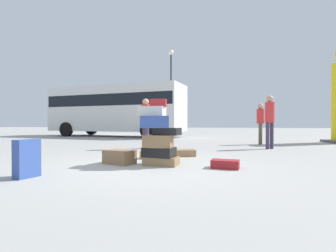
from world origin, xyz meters
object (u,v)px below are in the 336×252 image
Objects in this scene: suitcase_brown_behind_tower at (119,157)px; suitcase_navy_foreground_near at (27,159)px; suitcase_tower at (158,137)px; person_bearded_onlooker at (270,117)px; suitcase_tan_white_trunk at (157,155)px; person_passerby_in_red at (146,119)px; lamp_post at (171,79)px; suitcase_maroon_right_side at (225,164)px; person_tourist_with_camera at (260,120)px; suitcase_brown_foreground_far at (185,153)px; parked_bus at (116,108)px.

suitcase_navy_foreground_near is (-0.94, -1.57, 0.16)m from suitcase_brown_behind_tower.
person_bearded_onlooker is (2.92, 3.83, 0.48)m from suitcase_tower.
suitcase_navy_foreground_near is at bearing -105.86° from suitcase_tan_white_trunk.
lamp_post is at bearing 142.64° from person_passerby_in_red.
suitcase_maroon_right_side is 4.37m from person_bearded_onlooker.
lamp_post is (-1.97, 12.69, 3.36)m from suitcase_tower.
suitcase_tan_white_trunk is 2.91m from suitcase_navy_foreground_near.
suitcase_tower is 1.44m from suitcase_maroon_right_side.
suitcase_brown_behind_tower is (-0.85, 0.02, -0.44)m from suitcase_tower.
suitcase_brown_foreground_far is at bearing -16.37° from person_tourist_with_camera.
suitcase_navy_foreground_near is at bearing -89.26° from lamp_post.
person_passerby_in_red is at bearing 97.93° from suitcase_navy_foreground_near.
parked_bus is at bearing 116.58° from suitcase_tower.
suitcase_navy_foreground_near reaches higher than suitcase_tan_white_trunk.
suitcase_brown_behind_tower is at bearing -142.53° from suitcase_brown_foreground_far.
person_passerby_in_red reaches higher than person_tourist_with_camera.
suitcase_brown_behind_tower is 1.02× the size of suitcase_navy_foreground_near.
suitcase_tan_white_trunk reaches higher than suitcase_maroon_right_side.
suitcase_tan_white_trunk is at bearing -81.59° from lamp_post.
person_passerby_in_red reaches higher than suitcase_brown_foreground_far.
parked_bus is at bearing 133.20° from suitcase_brown_behind_tower.
person_passerby_in_red is at bearing -85.12° from lamp_post.
suitcase_brown_foreground_far is (0.59, 0.64, -0.01)m from suitcase_tan_white_trunk.
lamp_post is at bearing -129.41° from person_tourist_with_camera.
suitcase_tan_white_trunk is 0.13× the size of lamp_post.
suitcase_maroon_right_side is 0.06× the size of parked_bus.
person_bearded_onlooker reaches higher than suitcase_brown_behind_tower.
suitcase_maroon_right_side is 13.78m from lamp_post.
suitcase_brown_foreground_far is at bearing 0.80° from person_passerby_in_red.
suitcase_navy_foreground_near is at bearing -49.84° from person_passerby_in_red.
person_bearded_onlooker is at bearing -28.51° from parked_bus.
suitcase_tan_white_trunk is 0.46× the size of person_tourist_with_camera.
suitcase_brown_behind_tower is 1.14× the size of suitcase_brown_foreground_far.
suitcase_brown_foreground_far is (2.15, 3.09, -0.22)m from suitcase_navy_foreground_near.
lamp_post is (-1.12, 12.67, 3.80)m from suitcase_brown_behind_tower.
suitcase_brown_behind_tower is (-0.62, -0.89, 0.05)m from suitcase_tan_white_trunk.
suitcase_tan_white_trunk is at bearing -17.98° from person_tourist_with_camera.
suitcase_brown_behind_tower is at bearing 178.69° from suitcase_tower.
suitcase_tower is 2.22× the size of suitcase_brown_behind_tower.
suitcase_tower reaches higher than suitcase_navy_foreground_near.
parked_bus is (-8.07, 6.44, 0.77)m from person_bearded_onlooker.
lamp_post reaches higher than person_bearded_onlooker.
person_tourist_with_camera reaches higher than suitcase_tower.
suitcase_brown_foreground_far is 0.33× the size of person_tourist_with_camera.
suitcase_maroon_right_side is at bearing 25.72° from person_bearded_onlooker.
person_tourist_with_camera is 0.18× the size of parked_bus.
suitcase_navy_foreground_near is 0.34× the size of person_bearded_onlooker.
parked_bus reaches higher than person_tourist_with_camera.
suitcase_brown_behind_tower is at bearing 74.58° from suitcase_navy_foreground_near.
suitcase_maroon_right_side is at bearing 40.05° from suitcase_navy_foreground_near.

